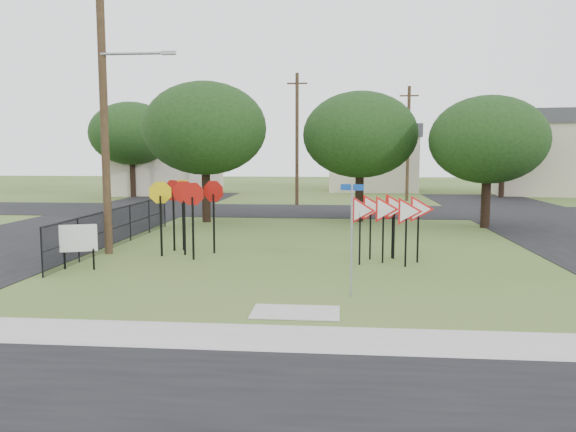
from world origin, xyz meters
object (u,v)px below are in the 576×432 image
at_px(stop_sign_cluster, 184,200).
at_px(info_board, 78,240).
at_px(street_name_sign, 352,232).
at_px(yield_sign_cluster, 389,212).

bearing_deg(stop_sign_cluster, info_board, -131.21).
relative_size(street_name_sign, stop_sign_cluster, 1.07).
bearing_deg(yield_sign_cluster, stop_sign_cluster, 173.55).
bearing_deg(stop_sign_cluster, yield_sign_cluster, -6.45).
distance_m(street_name_sign, stop_sign_cluster, 7.97).
bearing_deg(info_board, yield_sign_cluster, 12.32).
xyz_separation_m(street_name_sign, info_board, (-8.36, 2.53, -0.70)).
xyz_separation_m(stop_sign_cluster, info_board, (-2.56, -2.92, -1.01)).
distance_m(stop_sign_cluster, info_board, 4.02).
distance_m(yield_sign_cluster, info_board, 9.95).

